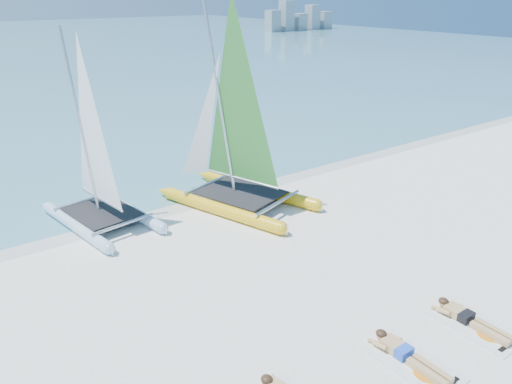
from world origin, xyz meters
TOP-DOWN VIEW (x-y plane):
  - ground at (0.00, 0.00)m, footprint 140.00×140.00m
  - wet_sand_strip at (0.00, 5.50)m, footprint 140.00×1.40m
  - distant_skyline at (53.71, 62.00)m, footprint 14.00×2.00m
  - catamaran_blue at (-2.52, 5.66)m, footprint 2.72×4.65m
  - catamaran_yellow at (1.58, 4.69)m, footprint 3.98×5.75m
  - towel_b at (0.09, -4.15)m, footprint 1.00×1.85m
  - sunbather_b at (0.09, -3.96)m, footprint 0.37×1.73m
  - towel_c at (2.12, -4.21)m, footprint 1.00×1.85m
  - sunbather_c at (2.12, -4.02)m, footprint 0.37×1.73m

SIDE VIEW (x-z plane):
  - ground at x=0.00m, z-range 0.00..0.00m
  - wet_sand_strip at x=0.00m, z-range 0.00..0.01m
  - towel_b at x=0.09m, z-range 0.00..0.02m
  - towel_c at x=2.12m, z-range 0.00..0.02m
  - sunbather_b at x=0.09m, z-range -0.01..0.25m
  - sunbather_c at x=2.12m, z-range -0.01..0.25m
  - catamaran_blue at x=-2.52m, z-range -1.21..4.79m
  - distant_skyline at x=53.71m, z-range -0.56..4.44m
  - catamaran_yellow at x=1.58m, z-range -1.32..5.82m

